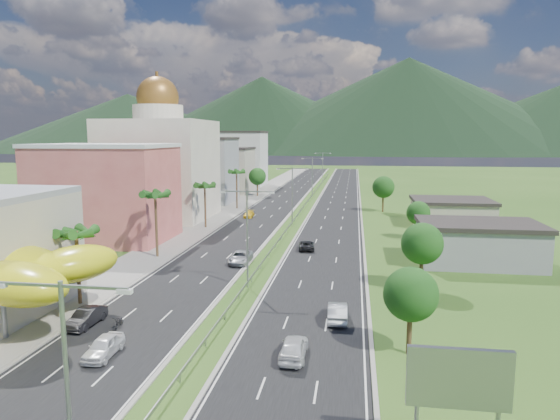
% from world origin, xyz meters
% --- Properties ---
extents(ground, '(500.00, 500.00, 0.00)m').
position_xyz_m(ground, '(0.00, 0.00, 0.00)').
color(ground, '#2D5119').
rests_on(ground, ground).
extents(road_left, '(11.00, 260.00, 0.04)m').
position_xyz_m(road_left, '(-7.50, 90.00, 0.02)').
color(road_left, black).
rests_on(road_left, ground).
extents(road_right, '(11.00, 260.00, 0.04)m').
position_xyz_m(road_right, '(7.50, 90.00, 0.02)').
color(road_right, black).
rests_on(road_right, ground).
extents(sidewalk_left, '(7.00, 260.00, 0.12)m').
position_xyz_m(sidewalk_left, '(-17.00, 90.00, 0.06)').
color(sidewalk_left, gray).
rests_on(sidewalk_left, ground).
extents(median_guardrail, '(0.10, 216.06, 0.76)m').
position_xyz_m(median_guardrail, '(0.00, 71.99, 0.62)').
color(median_guardrail, gray).
rests_on(median_guardrail, ground).
extents(streetlight_median_a, '(6.04, 0.25, 11.00)m').
position_xyz_m(streetlight_median_a, '(0.00, -25.00, 6.75)').
color(streetlight_median_a, gray).
rests_on(streetlight_median_a, ground).
extents(streetlight_median_b, '(6.04, 0.25, 11.00)m').
position_xyz_m(streetlight_median_b, '(0.00, 10.00, 6.75)').
color(streetlight_median_b, gray).
rests_on(streetlight_median_b, ground).
extents(streetlight_median_c, '(6.04, 0.25, 11.00)m').
position_xyz_m(streetlight_median_c, '(0.00, 50.00, 6.75)').
color(streetlight_median_c, gray).
rests_on(streetlight_median_c, ground).
extents(streetlight_median_d, '(6.04, 0.25, 11.00)m').
position_xyz_m(streetlight_median_d, '(0.00, 95.00, 6.75)').
color(streetlight_median_d, gray).
rests_on(streetlight_median_d, ground).
extents(streetlight_median_e, '(6.04, 0.25, 11.00)m').
position_xyz_m(streetlight_median_e, '(0.00, 140.00, 6.75)').
color(streetlight_median_e, gray).
rests_on(streetlight_median_e, ground).
extents(pink_shophouse, '(20.00, 15.00, 15.00)m').
position_xyz_m(pink_shophouse, '(-28.00, 32.00, 7.50)').
color(pink_shophouse, '#BF524E').
rests_on(pink_shophouse, ground).
extents(domed_building, '(20.00, 20.00, 28.70)m').
position_xyz_m(domed_building, '(-28.00, 55.00, 11.35)').
color(domed_building, beige).
rests_on(domed_building, ground).
extents(midrise_grey, '(16.00, 15.00, 16.00)m').
position_xyz_m(midrise_grey, '(-27.00, 80.00, 8.00)').
color(midrise_grey, gray).
rests_on(midrise_grey, ground).
extents(midrise_beige, '(16.00, 15.00, 13.00)m').
position_xyz_m(midrise_beige, '(-27.00, 102.00, 6.50)').
color(midrise_beige, '#B1A992').
rests_on(midrise_beige, ground).
extents(midrise_white, '(16.00, 15.00, 18.00)m').
position_xyz_m(midrise_white, '(-27.00, 125.00, 9.00)').
color(midrise_white, silver).
rests_on(midrise_white, ground).
extents(billboard, '(5.20, 0.35, 6.20)m').
position_xyz_m(billboard, '(17.00, -18.00, 4.42)').
color(billboard, gray).
rests_on(billboard, ground).
extents(shed_near, '(15.00, 10.00, 5.00)m').
position_xyz_m(shed_near, '(28.00, 25.00, 2.50)').
color(shed_near, gray).
rests_on(shed_near, ground).
extents(shed_far, '(14.00, 12.00, 4.40)m').
position_xyz_m(shed_far, '(30.00, 55.00, 2.20)').
color(shed_far, '#B1A992').
rests_on(shed_far, ground).
extents(palm_tree_b, '(3.60, 3.60, 8.10)m').
position_xyz_m(palm_tree_b, '(-15.50, 2.00, 7.06)').
color(palm_tree_b, '#47301C').
rests_on(palm_tree_b, ground).
extents(palm_tree_c, '(3.60, 3.60, 9.60)m').
position_xyz_m(palm_tree_c, '(-15.50, 22.00, 8.50)').
color(palm_tree_c, '#47301C').
rests_on(palm_tree_c, ground).
extents(palm_tree_d, '(3.60, 3.60, 8.60)m').
position_xyz_m(palm_tree_d, '(-15.50, 45.00, 7.54)').
color(palm_tree_d, '#47301C').
rests_on(palm_tree_d, ground).
extents(palm_tree_e, '(3.60, 3.60, 9.40)m').
position_xyz_m(palm_tree_e, '(-15.50, 70.00, 8.31)').
color(palm_tree_e, '#47301C').
rests_on(palm_tree_e, ground).
extents(leafy_tree_lfar, '(4.90, 4.90, 8.05)m').
position_xyz_m(leafy_tree_lfar, '(-15.50, 95.00, 5.58)').
color(leafy_tree_lfar, '#47301C').
rests_on(leafy_tree_lfar, ground).
extents(leafy_tree_ra, '(4.20, 4.20, 6.90)m').
position_xyz_m(leafy_tree_ra, '(16.00, -5.00, 4.78)').
color(leafy_tree_ra, '#47301C').
rests_on(leafy_tree_ra, ground).
extents(leafy_tree_rb, '(4.55, 4.55, 7.47)m').
position_xyz_m(leafy_tree_rb, '(19.00, 12.00, 5.18)').
color(leafy_tree_rb, '#47301C').
rests_on(leafy_tree_rb, ground).
extents(leafy_tree_rc, '(3.85, 3.85, 6.33)m').
position_xyz_m(leafy_tree_rc, '(22.00, 40.00, 4.37)').
color(leafy_tree_rc, '#47301C').
rests_on(leafy_tree_rc, ground).
extents(leafy_tree_rd, '(4.90, 4.90, 8.05)m').
position_xyz_m(leafy_tree_rd, '(18.00, 70.00, 5.58)').
color(leafy_tree_rd, '#47301C').
rests_on(leafy_tree_rd, ground).
extents(mountain_ridge, '(860.00, 140.00, 90.00)m').
position_xyz_m(mountain_ridge, '(60.00, 450.00, 0.00)').
color(mountain_ridge, black).
rests_on(mountain_ridge, ground).
extents(car_white_near_left, '(1.92, 4.56, 1.54)m').
position_xyz_m(car_white_near_left, '(-7.17, -8.98, 0.81)').
color(car_white_near_left, white).
rests_on(car_white_near_left, road_left).
extents(car_dark_left, '(1.81, 4.78, 1.56)m').
position_xyz_m(car_dark_left, '(-11.78, -3.35, 0.82)').
color(car_dark_left, black).
rests_on(car_dark_left, road_left).
extents(car_silver_mid_left, '(2.65, 5.64, 1.56)m').
position_xyz_m(car_silver_mid_left, '(-3.20, 20.41, 0.82)').
color(car_silver_mid_left, '#9B9DA2').
rests_on(car_silver_mid_left, road_left).
extents(car_yellow_far_left, '(1.99, 4.52, 1.29)m').
position_xyz_m(car_yellow_far_left, '(-10.04, 57.81, 0.68)').
color(car_yellow_far_left, yellow).
rests_on(car_yellow_far_left, road_left).
extents(car_white_near_right, '(1.97, 4.85, 1.65)m').
position_xyz_m(car_white_near_right, '(7.26, -7.11, 0.87)').
color(car_white_near_right, silver).
rests_on(car_white_near_right, road_right).
extents(car_silver_right, '(1.91, 5.04, 1.64)m').
position_xyz_m(car_silver_right, '(10.28, 1.26, 0.86)').
color(car_silver_right, '#A1A3A8').
rests_on(car_silver_right, road_right).
extents(car_dark_far_right, '(2.66, 4.98, 1.33)m').
position_xyz_m(car_dark_far_right, '(4.69, 29.70, 0.71)').
color(car_dark_far_right, black).
rests_on(car_dark_far_right, road_right).
extents(motorcycle, '(0.90, 2.07, 1.28)m').
position_xyz_m(motorcycle, '(-8.73, -3.35, 0.68)').
color(motorcycle, black).
rests_on(motorcycle, road_left).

